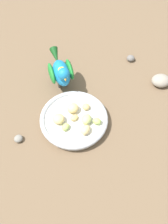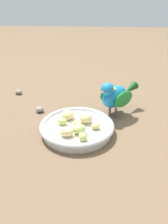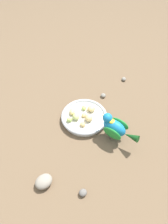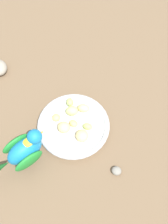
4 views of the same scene
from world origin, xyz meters
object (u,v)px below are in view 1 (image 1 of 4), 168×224
at_px(feeding_bowl, 74,120).
at_px(parrot, 61,71).
at_px(apple_piece_6, 86,107).
at_px(pebble_2, 18,139).
at_px(apple_piece_1, 73,119).
at_px(apple_piece_5, 97,121).
at_px(apple_piece_0, 58,119).
at_px(apple_piece_3, 86,130).
at_px(apple_piece_4, 86,119).
at_px(apple_piece_7, 66,127).
at_px(apple_piece_2, 73,108).
at_px(pebble_1, 131,58).
at_px(rock_large, 161,81).

height_order(feeding_bowl, parrot, parrot).
relative_size(apple_piece_6, pebble_2, 0.89).
bearing_deg(apple_piece_1, apple_piece_5, -158.95).
relative_size(feeding_bowl, apple_piece_6, 8.84).
height_order(apple_piece_0, apple_piece_5, apple_piece_0).
bearing_deg(apple_piece_3, apple_piece_4, -65.04).
bearing_deg(apple_piece_7, apple_piece_3, -160.78).
height_order(apple_piece_2, apple_piece_7, apple_piece_2).
bearing_deg(apple_piece_2, pebble_1, -101.20).
xyz_separation_m(apple_piece_2, apple_piece_4, (-0.06, 0.01, -0.00)).
relative_size(apple_piece_3, apple_piece_4, 0.99).
height_order(apple_piece_6, rock_large, apple_piece_6).
bearing_deg(apple_piece_3, apple_piece_1, -18.51).
distance_m(apple_piece_2, rock_large, 0.33).
relative_size(feeding_bowl, apple_piece_0, 5.78).
bearing_deg(apple_piece_0, apple_piece_5, -153.69).
bearing_deg(apple_piece_3, pebble_1, -88.23).
height_order(parrot, pebble_2, parrot).
xyz_separation_m(apple_piece_2, pebble_2, (0.10, 0.16, -0.03)).
relative_size(apple_piece_0, apple_piece_6, 1.53).
distance_m(feeding_bowl, apple_piece_1, 0.02).
xyz_separation_m(apple_piece_1, apple_piece_2, (0.02, -0.03, 0.01)).
relative_size(apple_piece_0, rock_large, 0.58).
bearing_deg(apple_piece_5, apple_piece_6, -29.12).
relative_size(apple_piece_0, pebble_1, 1.29).
distance_m(feeding_bowl, apple_piece_7, 0.05).
xyz_separation_m(feeding_bowl, apple_piece_2, (0.02, -0.02, 0.02)).
bearing_deg(apple_piece_0, apple_piece_7, 160.15).
height_order(feeding_bowl, apple_piece_3, apple_piece_3).
distance_m(apple_piece_4, apple_piece_7, 0.07).
xyz_separation_m(apple_piece_7, pebble_2, (0.11, 0.10, -0.02)).
distance_m(apple_piece_7, parrot, 0.20).
relative_size(apple_piece_2, apple_piece_6, 1.53).
relative_size(apple_piece_3, apple_piece_6, 1.48).
distance_m(apple_piece_4, apple_piece_6, 0.05).
bearing_deg(apple_piece_2, apple_piece_4, 166.00).
height_order(apple_piece_4, parrot, parrot).
relative_size(apple_piece_1, apple_piece_2, 0.71).
bearing_deg(apple_piece_5, apple_piece_0, 26.31).
distance_m(apple_piece_4, pebble_2, 0.22).
bearing_deg(apple_piece_5, rock_large, -112.84).
distance_m(apple_piece_2, apple_piece_3, 0.09).
distance_m(apple_piece_0, apple_piece_7, 0.04).
bearing_deg(apple_piece_1, apple_piece_7, 82.46).
distance_m(apple_piece_3, parrot, 0.22).
xyz_separation_m(apple_piece_4, parrot, (0.16, -0.10, 0.03)).
distance_m(apple_piece_2, apple_piece_5, 0.09).
xyz_separation_m(apple_piece_4, apple_piece_6, (0.03, -0.04, -0.01)).
distance_m(apple_piece_3, apple_piece_5, 0.05).
height_order(rock_large, pebble_1, rock_large).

